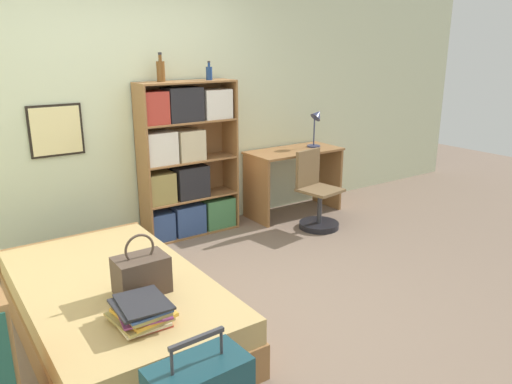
% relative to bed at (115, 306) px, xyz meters
% --- Properties ---
extents(ground_plane, '(14.00, 14.00, 0.00)m').
position_rel_bed_xyz_m(ground_plane, '(0.71, -0.02, -0.20)').
color(ground_plane, '#756051').
extents(wall_back, '(10.00, 0.09, 2.60)m').
position_rel_bed_xyz_m(wall_back, '(0.71, 1.60, 1.10)').
color(wall_back, beige).
rests_on(wall_back, ground_plane).
extents(bed, '(1.14, 2.00, 0.40)m').
position_rel_bed_xyz_m(bed, '(0.00, 0.00, 0.00)').
color(bed, olive).
rests_on(bed, ground_plane).
extents(handbag, '(0.33, 0.22, 0.40)m').
position_rel_bed_xyz_m(handbag, '(0.10, -0.28, 0.33)').
color(handbag, '#47382D').
rests_on(handbag, bed).
extents(book_stack_on_bed, '(0.34, 0.38, 0.13)m').
position_rel_bed_xyz_m(book_stack_on_bed, '(-0.04, -0.62, 0.27)').
color(book_stack_on_bed, '#B2382D').
rests_on(book_stack_on_bed, bed).
extents(bookcase, '(1.01, 0.31, 1.58)m').
position_rel_bed_xyz_m(bookcase, '(1.27, 1.39, 0.57)').
color(bookcase, olive).
rests_on(bookcase, ground_plane).
extents(bottle_green, '(0.08, 0.08, 0.27)m').
position_rel_bed_xyz_m(bottle_green, '(1.09, 1.45, 1.48)').
color(bottle_green, brown).
rests_on(bottle_green, bookcase).
extents(bottle_brown, '(0.06, 0.06, 0.18)m').
position_rel_bed_xyz_m(bottle_brown, '(1.57, 1.38, 1.45)').
color(bottle_brown, navy).
rests_on(bottle_brown, bookcase).
extents(desk, '(1.10, 0.52, 0.76)m').
position_rel_bed_xyz_m(desk, '(2.61, 1.29, 0.32)').
color(desk, olive).
rests_on(desk, ground_plane).
extents(desk_lamp, '(0.20, 0.15, 0.46)m').
position_rel_bed_xyz_m(desk_lamp, '(2.95, 1.30, 0.87)').
color(desk_lamp, navy).
rests_on(desk_lamp, desk).
extents(desk_chair, '(0.45, 0.45, 0.84)m').
position_rel_bed_xyz_m(desk_chair, '(2.52, 0.78, 0.07)').
color(desk_chair, black).
rests_on(desk_chair, ground_plane).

